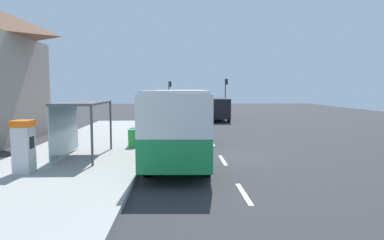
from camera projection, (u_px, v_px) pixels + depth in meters
ground_plane at (198, 126)px, 30.43m from camera, size 56.00×92.00×0.04m
sidewalk_platform at (93, 148)px, 18.22m from camera, size 6.20×30.00×0.18m
lane_stripe_seg_0 at (244, 194)px, 10.54m from camera, size 0.16×2.20×0.01m
lane_stripe_seg_1 at (223, 160)px, 15.52m from camera, size 0.16×2.20×0.01m
lane_stripe_seg_2 at (212, 143)px, 20.49m from camera, size 0.16×2.20×0.01m
lane_stripe_seg_3 at (205, 132)px, 25.47m from camera, size 0.16×2.20×0.01m
lane_stripe_seg_4 at (201, 125)px, 30.44m from camera, size 0.16×2.20×0.01m
lane_stripe_seg_5 at (198, 120)px, 35.42m from camera, size 0.16×2.20×0.01m
lane_stripe_seg_6 at (195, 116)px, 40.39m from camera, size 0.16×2.20×0.01m
lane_stripe_seg_7 at (193, 113)px, 45.37m from camera, size 0.16×2.20×0.01m
bus at (180, 119)px, 16.27m from camera, size 2.93×11.10×3.21m
white_van at (217, 108)px, 34.94m from camera, size 2.18×5.26×2.30m
sedan_near at (209, 108)px, 45.30m from camera, size 2.01×4.48×1.52m
sedan_far at (203, 104)px, 56.19m from camera, size 1.85×4.40×1.52m
ticket_machine at (24, 146)px, 12.46m from camera, size 0.66×0.76×1.94m
recycling_bin_green at (133, 138)px, 17.99m from camera, size 0.52×0.52×0.95m
recycling_bin_blue at (135, 136)px, 18.68m from camera, size 0.52×0.52×0.95m
traffic_light_near_side at (226, 89)px, 51.47m from camera, size 0.49×0.28×4.86m
traffic_light_far_side at (170, 91)px, 51.94m from camera, size 0.49×0.28×4.51m
bus_shelter at (76, 115)px, 15.32m from camera, size 1.80×4.00×2.50m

